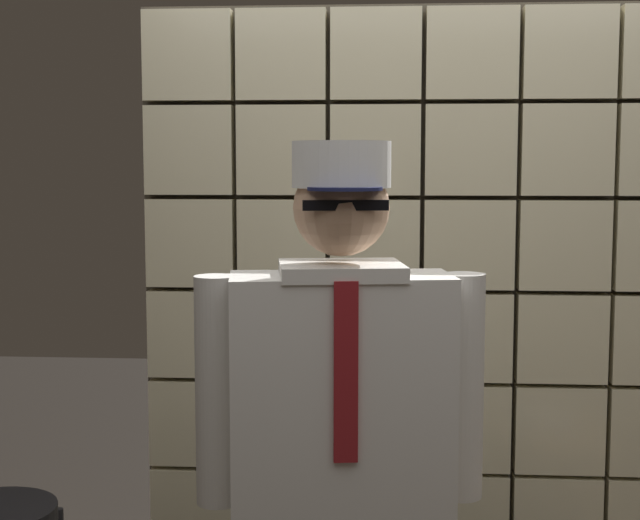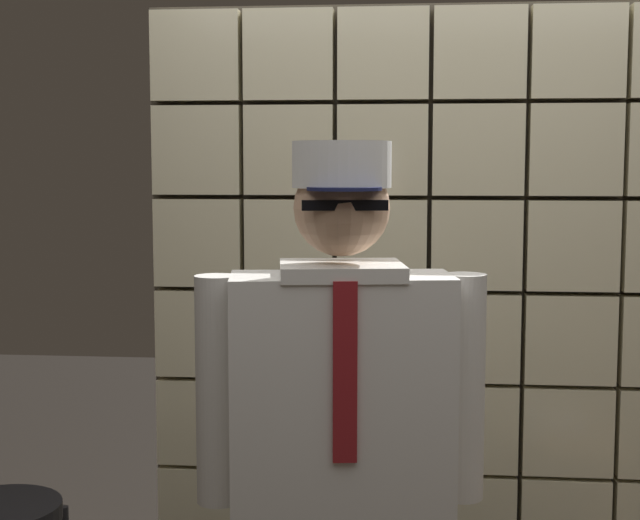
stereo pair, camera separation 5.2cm
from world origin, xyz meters
name	(u,v)px [view 2 (the right image)]	position (x,y,z in m)	size (l,w,h in m)	color
glass_block_wall	(428,336)	(0.00, 1.28, 1.12)	(1.96, 0.10, 2.28)	beige
standing_person	(341,490)	(-0.23, 0.26, 0.93)	(0.71, 0.34, 1.78)	#28282D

